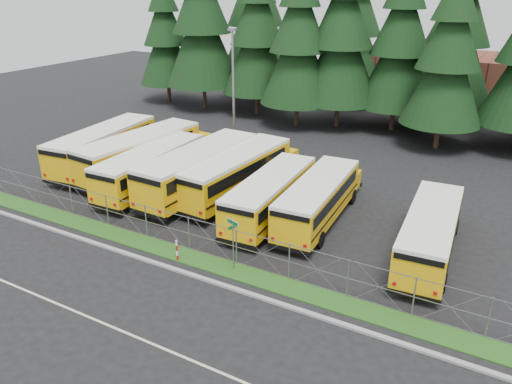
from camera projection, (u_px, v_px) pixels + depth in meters
ground at (215, 246)px, 27.71m from camera, size 120.00×120.00×0.00m
curb at (181, 272)px, 25.20m from camera, size 50.00×0.25×0.12m
grass_verge at (198, 260)px, 26.34m from camera, size 50.00×1.40×0.06m
road_lane_line at (112, 327)px, 21.29m from camera, size 50.00×0.12×0.01m
chainlink_fence at (204, 238)px, 26.52m from camera, size 44.00×0.10×2.00m
brick_building at (456, 82)px, 55.94m from camera, size 22.00×10.00×6.00m
bus_0 at (107, 147)px, 38.90m from camera, size 3.96×12.16×3.13m
bus_1 at (144, 154)px, 37.31m from camera, size 4.02×12.37×3.19m
bus_2 at (155, 169)px, 34.82m from camera, size 3.01×11.32×2.95m
bus_3 at (203, 171)px, 34.07m from camera, size 3.30×12.41×3.23m
bus_4 at (239, 174)px, 33.69m from camera, size 3.55×11.90×3.08m
bus_5 at (273, 196)px, 30.62m from camera, size 3.11×10.80×2.80m
bus_6 at (320, 200)px, 30.05m from camera, size 3.16×10.78×2.79m
bus_east at (430, 234)px, 26.13m from camera, size 3.19×10.59×2.74m
street_sign at (233, 234)px, 24.69m from camera, size 0.80×0.53×2.81m
striped_bollard at (177, 251)px, 26.08m from camera, size 0.11×0.11×1.20m
light_standard at (233, 88)px, 40.52m from camera, size 0.70×0.35×10.14m
conifer_0 at (165, 38)px, 57.90m from camera, size 6.59×6.59×14.58m
conifer_1 at (202, 25)px, 53.86m from camera, size 8.25×8.25×18.25m
conifer_2 at (257, 37)px, 51.73m from camera, size 7.34×7.34×16.23m
conifer_3 at (299, 43)px, 47.30m from camera, size 7.26×7.26×16.06m
conifer_4 at (342, 39)px, 46.88m from camera, size 7.67×7.67×16.96m
conifer_5 at (400, 46)px, 45.93m from camera, size 7.20×7.20×15.93m
conifer_6 at (448, 60)px, 40.92m from camera, size 6.81×6.81×15.07m
conifer_10 at (256, 17)px, 58.00m from camera, size 8.65×8.65×19.12m
conifer_11 at (354, 27)px, 55.09m from camera, size 7.89×7.89×17.45m
conifer_12 at (457, 36)px, 47.04m from camera, size 7.85×7.85×17.36m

